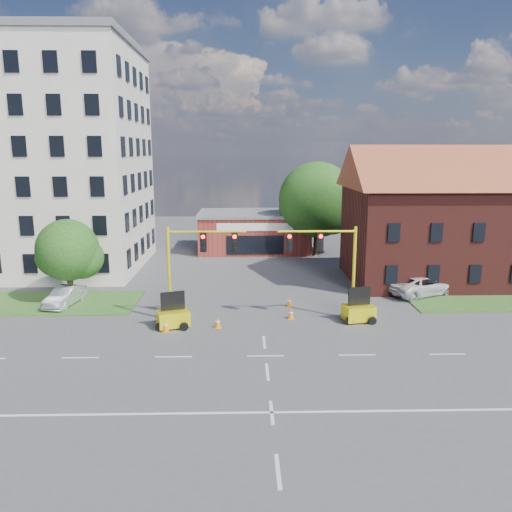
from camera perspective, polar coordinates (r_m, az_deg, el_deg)
name	(u,v)px	position (r m, az deg, el deg)	size (l,w,h in m)	color
ground	(266,356)	(27.65, 1.11, -11.35)	(120.00, 120.00, 0.00)	#444446
grass_verge_ne	(507,304)	(40.83, 26.74, -4.87)	(14.00, 4.00, 0.08)	#28481B
lane_markings	(268,381)	(24.92, 1.42, -14.05)	(60.00, 36.00, 0.01)	silver
office_block	(39,158)	(50.92, -23.51, 10.22)	(18.40, 15.40, 20.60)	#BBB2A4
brick_shop	(254,231)	(56.07, -0.20, 2.88)	(12.40, 8.40, 4.30)	maroon
townhouse_row	(471,212)	(45.88, 23.37, 4.66)	(21.00, 11.00, 11.50)	#4B1A16
tree_large	(320,202)	(53.34, 7.35, 6.13)	(8.41, 8.01, 9.94)	#3A2415
tree_nw_front	(71,252)	(38.80, -20.36, 0.42)	(4.73, 4.50, 6.13)	#3A2415
signal_mast_west	(194,262)	(32.32, -7.06, -0.71)	(5.30, 0.60, 6.20)	#989892
signal_mast_east	(329,261)	(32.62, 8.35, -0.62)	(5.30, 0.60, 6.20)	#989892
trailer_west	(173,317)	(32.10, -9.44, -6.84)	(2.27, 1.87, 2.22)	#FFEF15
trailer_east	(359,311)	(33.41, 11.65, -6.19)	(2.15, 1.65, 2.20)	#FFEF15
cone_a	(165,326)	(31.51, -10.32, -7.92)	(0.40, 0.40, 0.70)	orange
cone_b	(218,323)	(31.74, -4.39, -7.61)	(0.40, 0.40, 0.70)	orange
cone_c	(291,314)	(33.39, 4.01, -6.61)	(0.40, 0.40, 0.70)	orange
cone_d	(289,302)	(35.94, 3.83, -5.26)	(0.40, 0.40, 0.70)	orange
pickup_white	(422,285)	(40.65, 18.41, -3.20)	(2.55, 5.54, 1.54)	silver
sedan_silver_front	(65,296)	(38.59, -21.00, -4.32)	(1.43, 4.10, 1.35)	#A8A9B0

